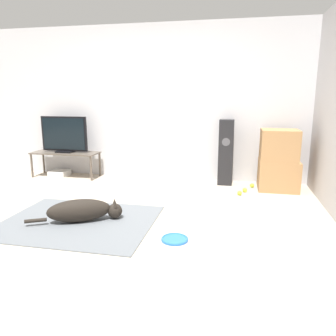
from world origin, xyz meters
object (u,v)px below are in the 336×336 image
dog (83,211)px  cardboard_box_upper (279,145)px  frisbee (175,239)px  floor_speaker (226,152)px  tennis_ball_loose_on_carpet (245,190)px  cardboard_box_lower (278,175)px  tv_stand (66,155)px  game_console (60,173)px  tennis_ball_by_boxes (240,193)px  tv (64,135)px  tennis_ball_near_speaker (252,185)px

dog → cardboard_box_upper: (2.29, 1.82, 0.55)m
frisbee → dog: bearing=166.6°
floor_speaker → tennis_ball_loose_on_carpet: size_ratio=15.75×
tennis_ball_loose_on_carpet → cardboard_box_lower: bearing=28.1°
cardboard_box_lower → tv_stand: cardboard_box_lower is taller
game_console → cardboard_box_upper: bearing=-2.1°
cardboard_box_lower → game_console: 3.74m
game_console → floor_speaker: bearing=0.6°
cardboard_box_upper → tennis_ball_by_boxes: 0.95m
tv → tennis_ball_near_speaker: 3.27m
tv → tennis_ball_by_boxes: 3.13m
dog → floor_speaker: floor_speaker is taller
floor_speaker → tv: size_ratio=1.25×
tv_stand → game_console: bearing=167.9°
tennis_ball_near_speaker → tv_stand: bearing=178.9°
tennis_ball_by_boxes → game_console: bearing=170.0°
floor_speaker → tv: tv is taller
cardboard_box_lower → tv: (-3.57, 0.09, 0.51)m
cardboard_box_lower → game_console: size_ratio=1.89×
cardboard_box_upper → tennis_ball_by_boxes: (-0.55, -0.42, -0.65)m
dog → frisbee: (1.11, -0.26, -0.12)m
tennis_ball_loose_on_carpet → game_console: (-3.24, 0.39, 0.01)m
tennis_ball_loose_on_carpet → game_console: 3.26m
tv → game_console: tv is taller
tv_stand → frisbee: bearing=-42.8°
dog → frisbee: size_ratio=3.59×
tv → game_console: 0.71m
tennis_ball_by_boxes → tennis_ball_near_speaker: (0.19, 0.46, 0.00)m
cardboard_box_lower → tennis_ball_near_speaker: (-0.38, 0.03, -0.19)m
dog → floor_speaker: 2.53m
tv_stand → tennis_ball_loose_on_carpet: size_ratio=17.72×
cardboard_box_lower → floor_speaker: bearing=169.3°
frisbee → tv: 3.31m
cardboard_box_lower → tennis_ball_near_speaker: bearing=176.1°
cardboard_box_lower → dog: bearing=-141.5°
frisbee → tv: size_ratio=0.32×
cardboard_box_lower → tennis_ball_by_boxes: cardboard_box_lower is taller
dog → tennis_ball_near_speaker: bearing=43.9°
dog → cardboard_box_lower: (2.31, 1.84, 0.09)m
tennis_ball_near_speaker → cardboard_box_upper: bearing=-6.6°
frisbee → cardboard_box_lower: size_ratio=0.46×
tennis_ball_near_speaker → tennis_ball_loose_on_carpet: size_ratio=1.00×
cardboard_box_lower → tv: size_ratio=0.70×
cardboard_box_lower → tennis_ball_near_speaker: cardboard_box_lower is taller
frisbee → floor_speaker: size_ratio=0.26×
floor_speaker → cardboard_box_upper: bearing=-12.1°
tennis_ball_near_speaker → floor_speaker: bearing=163.5°
tv_stand → game_console: 0.38m
cardboard_box_upper → game_console: size_ratio=1.74×
tv → cardboard_box_upper: bearing=-1.7°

